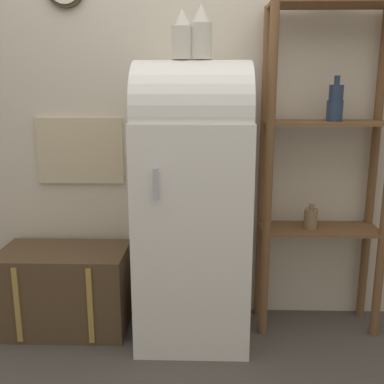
{
  "coord_description": "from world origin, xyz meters",
  "views": [
    {
      "loc": [
        0.07,
        -2.19,
        1.44
      ],
      "look_at": [
        -0.0,
        0.26,
        0.87
      ],
      "focal_mm": 42.0,
      "sensor_mm": 36.0,
      "label": 1
    }
  ],
  "objects_px": {
    "refrigerator": "(193,199)",
    "vase_center": "(201,34)",
    "suitcase_trunk": "(65,289)",
    "vase_left": "(182,36)"
  },
  "relations": [
    {
      "from": "suitcase_trunk",
      "to": "vase_left",
      "type": "height_order",
      "value": "vase_left"
    },
    {
      "from": "refrigerator",
      "to": "vase_left",
      "type": "distance_m",
      "value": 0.87
    },
    {
      "from": "refrigerator",
      "to": "vase_left",
      "type": "bearing_deg",
      "value": -170.2
    },
    {
      "from": "suitcase_trunk",
      "to": "vase_center",
      "type": "distance_m",
      "value": 1.68
    },
    {
      "from": "refrigerator",
      "to": "suitcase_trunk",
      "type": "xyz_separation_m",
      "value": [
        -0.77,
        0.04,
        -0.58
      ]
    },
    {
      "from": "refrigerator",
      "to": "vase_center",
      "type": "distance_m",
      "value": 0.88
    },
    {
      "from": "refrigerator",
      "to": "vase_center",
      "type": "relative_size",
      "value": 5.69
    },
    {
      "from": "refrigerator",
      "to": "vase_left",
      "type": "height_order",
      "value": "vase_left"
    },
    {
      "from": "suitcase_trunk",
      "to": "vase_left",
      "type": "distance_m",
      "value": 1.62
    },
    {
      "from": "suitcase_trunk",
      "to": "refrigerator",
      "type": "bearing_deg",
      "value": -3.25
    }
  ]
}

